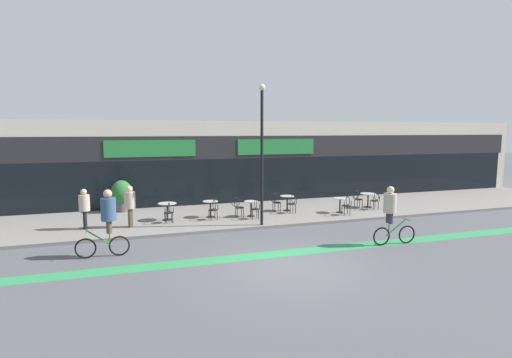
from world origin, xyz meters
name	(u,v)px	position (x,y,z in m)	size (l,w,h in m)	color
ground_plane	(290,266)	(0.00, 0.00, 0.00)	(120.00, 120.00, 0.00)	#4C4C51
sidewalk_slab	(230,215)	(0.00, 7.25, 0.06)	(40.00, 5.50, 0.12)	slate
storefront_facade	(210,161)	(0.00, 11.96, 2.26)	(40.00, 4.06, 4.52)	beige
bike_lane_stripe	(276,254)	(0.00, 1.22, 0.00)	(36.00, 0.70, 0.01)	#2D844C
bistro_table_0	(167,208)	(-2.92, 6.87, 0.66)	(0.80, 0.80, 0.75)	black
bistro_table_1	(210,206)	(-1.01, 6.88, 0.64)	(0.69, 0.69, 0.73)	black
bistro_table_2	(251,206)	(0.79, 6.47, 0.62)	(0.62, 0.62, 0.70)	black
bistro_table_3	(287,200)	(2.84, 7.13, 0.64)	(0.69, 0.69, 0.74)	black
bistro_table_4	(340,202)	(5.06, 5.95, 0.62)	(0.63, 0.63, 0.70)	black
bistro_table_5	(368,197)	(7.08, 6.66, 0.64)	(0.78, 0.78, 0.71)	black
cafe_chair_0_near	(169,211)	(-2.91, 6.24, 0.64)	(0.43, 0.59, 0.90)	black
cafe_chair_1_near	(214,208)	(-1.00, 6.25, 0.64)	(0.45, 0.60, 0.90)	black
cafe_chair_2_near	(255,208)	(0.78, 5.84, 0.64)	(0.42, 0.58, 0.90)	black
cafe_chair_2_side	(238,206)	(0.16, 6.47, 0.64)	(0.58, 0.41, 0.90)	black
cafe_chair_3_near	(292,202)	(2.84, 6.51, 0.64)	(0.42, 0.58, 0.90)	black
cafe_chair_3_side	(275,201)	(2.21, 7.13, 0.64)	(0.58, 0.40, 0.90)	black
cafe_chair_4_near	(347,204)	(5.06, 5.32, 0.64)	(0.44, 0.59, 0.90)	black
cafe_chair_5_near	(375,199)	(7.08, 6.04, 0.64)	(0.41, 0.58, 0.90)	black
cafe_chair_5_side	(357,198)	(6.46, 6.67, 0.64)	(0.59, 0.43, 0.90)	black
planter_pot	(122,195)	(-4.83, 9.47, 0.94)	(1.01, 1.01, 1.51)	#4C4C51
lamp_post	(262,146)	(0.72, 4.76, 3.40)	(0.26, 0.26, 5.74)	black
cyclist_0	(107,217)	(-5.18, 2.65, 1.30)	(1.67, 0.49, 2.18)	black
cyclist_1	(391,210)	(4.23, 1.00, 1.23)	(1.67, 0.51, 2.09)	black
pedestrian_near_end	(130,203)	(-4.47, 6.05, 1.12)	(0.53, 0.53, 1.69)	#4C3D2D
pedestrian_far_end	(84,205)	(-6.19, 6.27, 1.08)	(0.47, 0.47, 1.61)	black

